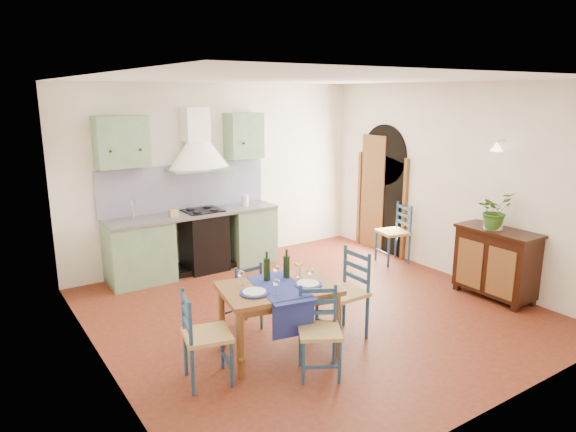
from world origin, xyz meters
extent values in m
plane|color=#421D0E|center=(0.00, 0.00, 0.00)|extent=(5.00, 5.00, 0.00)
cube|color=white|center=(0.00, 2.50, 1.40)|extent=(5.00, 0.04, 2.80)
cube|color=gray|center=(-1.45, 2.19, 0.44)|extent=(0.90, 0.60, 0.88)
cube|color=gray|center=(0.35, 2.19, 0.44)|extent=(0.70, 0.60, 0.88)
cube|color=black|center=(-0.45, 2.19, 0.44)|extent=(0.60, 0.58, 0.88)
cube|color=slate|center=(-0.60, 2.19, 0.90)|extent=(2.60, 0.64, 0.04)
cube|color=silver|center=(-1.45, 2.19, 0.90)|extent=(0.45, 0.40, 0.03)
cylinder|color=silver|center=(-1.45, 2.37, 1.05)|extent=(0.02, 0.02, 0.26)
cube|color=black|center=(-0.45, 2.19, 0.93)|extent=(0.55, 0.48, 0.02)
cube|color=black|center=(-0.60, 2.24, 0.04)|extent=(2.60, 0.50, 0.08)
cube|color=#090B50|center=(-0.60, 2.46, 1.26)|extent=(2.65, 0.05, 0.68)
cube|color=gray|center=(-1.55, 2.32, 2.00)|extent=(0.70, 0.34, 0.70)
cube|color=gray|center=(0.35, 2.32, 2.00)|extent=(0.55, 0.34, 0.70)
cone|color=white|center=(-0.45, 2.25, 1.75)|extent=(0.96, 0.96, 0.40)
cube|color=white|center=(-0.45, 2.34, 2.20)|extent=(0.36, 0.30, 0.50)
cube|color=white|center=(2.50, 0.00, 1.40)|extent=(0.04, 5.00, 2.80)
cube|color=black|center=(2.48, 1.40, 0.82)|extent=(0.03, 1.00, 1.65)
cylinder|color=black|center=(2.48, 1.40, 1.65)|extent=(0.03, 1.00, 1.00)
cube|color=brown|center=(2.46, 0.86, 0.82)|extent=(0.06, 0.06, 1.65)
cube|color=brown|center=(2.46, 1.94, 0.82)|extent=(0.06, 0.06, 1.65)
cube|color=brown|center=(2.47, 1.62, 0.98)|extent=(0.04, 0.55, 1.96)
cylinder|color=silver|center=(2.44, -0.77, 2.05)|extent=(0.15, 0.04, 0.04)
cone|color=#FFEDC6|center=(2.34, -0.77, 1.98)|extent=(0.16, 0.16, 0.12)
cube|color=white|center=(-2.50, 0.00, 1.40)|extent=(0.04, 5.00, 2.80)
cube|color=silver|center=(0.00, 0.00, 2.80)|extent=(5.00, 5.00, 0.01)
cube|color=brown|center=(-0.92, -0.65, 0.71)|extent=(1.28, 0.98, 0.05)
cube|color=brown|center=(-0.92, -0.65, 0.64)|extent=(1.15, 0.84, 0.08)
cylinder|color=brown|center=(-1.49, -0.86, 0.34)|extent=(0.07, 0.07, 0.68)
cylinder|color=brown|center=(-1.37, -0.24, 0.34)|extent=(0.07, 0.07, 0.68)
cylinder|color=brown|center=(-0.48, -1.06, 0.34)|extent=(0.07, 0.07, 0.68)
cylinder|color=brown|center=(-0.36, -0.43, 0.34)|extent=(0.07, 0.07, 0.68)
cube|color=navy|center=(-0.93, -0.70, 0.74)|extent=(0.59, 0.94, 0.01)
cube|color=navy|center=(-1.00, -1.04, 0.55)|extent=(0.43, 0.10, 0.38)
cylinder|color=navy|center=(-1.23, -0.69, 0.75)|extent=(0.29, 0.29, 0.01)
cylinder|color=silver|center=(-1.23, -0.69, 0.76)|extent=(0.23, 0.23, 0.01)
cylinder|color=navy|center=(-0.66, -0.80, 0.75)|extent=(0.29, 0.29, 0.01)
cylinder|color=silver|center=(-0.66, -0.80, 0.76)|extent=(0.23, 0.23, 0.01)
cylinder|color=black|center=(-0.93, -0.45, 0.89)|extent=(0.07, 0.07, 0.32)
cylinder|color=black|center=(-0.72, -0.49, 0.89)|extent=(0.07, 0.07, 0.32)
cylinder|color=white|center=(-0.61, -0.56, 0.79)|extent=(0.05, 0.05, 0.10)
sphere|color=yellow|center=(-0.61, -0.56, 0.88)|extent=(0.10, 0.10, 0.10)
cylinder|color=navy|center=(-1.06, -1.28, 0.22)|extent=(0.03, 0.03, 0.43)
cylinder|color=navy|center=(-0.89, -0.99, 0.42)|extent=(0.03, 0.03, 0.85)
cylinder|color=navy|center=(-0.77, -1.46, 0.22)|extent=(0.03, 0.03, 0.43)
cylinder|color=navy|center=(-0.59, -1.16, 0.42)|extent=(0.03, 0.03, 0.85)
cube|color=tan|center=(-0.83, -1.22, 0.45)|extent=(0.54, 0.54, 0.04)
cube|color=navy|center=(-0.74, -1.08, 0.57)|extent=(0.32, 0.20, 0.04)
cube|color=navy|center=(-0.74, -1.08, 0.68)|extent=(0.32, 0.20, 0.04)
cube|color=navy|center=(-0.74, -1.08, 0.79)|extent=(0.32, 0.20, 0.04)
cube|color=navy|center=(-0.91, -1.37, 0.17)|extent=(0.31, 0.20, 0.02)
cylinder|color=navy|center=(-0.81, 0.24, 0.21)|extent=(0.03, 0.03, 0.42)
cylinder|color=navy|center=(-0.79, -0.08, 0.41)|extent=(0.03, 0.03, 0.81)
cylinder|color=navy|center=(-1.14, 0.22, 0.21)|extent=(0.03, 0.03, 0.42)
cylinder|color=navy|center=(-1.12, -0.11, 0.41)|extent=(0.03, 0.03, 0.81)
cube|color=tan|center=(-0.97, 0.07, 0.43)|extent=(0.40, 0.40, 0.04)
cube|color=navy|center=(-0.95, -0.10, 0.54)|extent=(0.34, 0.05, 0.04)
cube|color=navy|center=(-0.95, -0.10, 0.65)|extent=(0.34, 0.05, 0.04)
cube|color=navy|center=(-0.95, -0.10, 0.76)|extent=(0.34, 0.05, 0.04)
cube|color=navy|center=(-0.98, 0.23, 0.16)|extent=(0.33, 0.05, 0.02)
cylinder|color=navy|center=(-1.63, -0.96, 0.23)|extent=(0.04, 0.04, 0.46)
cylinder|color=navy|center=(-1.98, -0.88, 0.45)|extent=(0.04, 0.04, 0.90)
cylinder|color=navy|center=(-1.55, -0.61, 0.23)|extent=(0.04, 0.04, 0.46)
cylinder|color=navy|center=(-1.90, -0.53, 0.45)|extent=(0.04, 0.04, 0.90)
cube|color=tan|center=(-1.77, -0.75, 0.47)|extent=(0.50, 0.50, 0.04)
cube|color=navy|center=(-1.94, -0.71, 0.60)|extent=(0.11, 0.38, 0.04)
cube|color=navy|center=(-1.94, -0.71, 0.72)|extent=(0.11, 0.38, 0.04)
cube|color=navy|center=(-1.94, -0.71, 0.84)|extent=(0.11, 0.38, 0.04)
cube|color=navy|center=(-1.59, -0.79, 0.18)|extent=(0.11, 0.36, 0.02)
cylinder|color=navy|center=(-0.33, -0.53, 0.25)|extent=(0.04, 0.04, 0.50)
cylinder|color=navy|center=(0.06, -0.53, 0.49)|extent=(0.04, 0.04, 0.98)
cylinder|color=navy|center=(-0.33, -0.92, 0.25)|extent=(0.04, 0.04, 0.50)
cylinder|color=navy|center=(0.06, -0.92, 0.49)|extent=(0.04, 0.04, 0.98)
cube|color=tan|center=(-0.14, -0.73, 0.52)|extent=(0.46, 0.46, 0.04)
cube|color=navy|center=(0.06, -0.73, 0.66)|extent=(0.03, 0.41, 0.05)
cube|color=navy|center=(0.06, -0.73, 0.79)|extent=(0.03, 0.41, 0.05)
cube|color=navy|center=(0.06, -0.73, 0.92)|extent=(0.03, 0.41, 0.05)
cube|color=navy|center=(-0.33, -0.73, 0.20)|extent=(0.03, 0.39, 0.03)
cylinder|color=navy|center=(2.06, 1.06, 0.24)|extent=(0.04, 0.04, 0.48)
cylinder|color=navy|center=(2.42, 0.98, 0.47)|extent=(0.04, 0.04, 0.94)
cylinder|color=navy|center=(1.98, 0.69, 0.24)|extent=(0.04, 0.04, 0.48)
cylinder|color=navy|center=(2.34, 0.61, 0.47)|extent=(0.04, 0.04, 0.94)
cube|color=tan|center=(2.20, 0.83, 0.50)|extent=(0.52, 0.52, 0.04)
cube|color=navy|center=(2.38, 0.79, 0.63)|extent=(0.11, 0.39, 0.05)
cube|color=navy|center=(2.38, 0.79, 0.75)|extent=(0.11, 0.39, 0.05)
cube|color=navy|center=(2.38, 0.79, 0.88)|extent=(0.11, 0.39, 0.05)
cube|color=navy|center=(2.02, 0.87, 0.19)|extent=(0.11, 0.37, 0.03)
cube|color=black|center=(2.27, -0.97, 0.49)|extent=(0.45, 1.00, 0.82)
cube|color=black|center=(2.27, -0.97, 0.92)|extent=(0.50, 1.05, 0.04)
cube|color=brown|center=(2.04, -1.20, 0.45)|extent=(0.02, 0.38, 0.63)
cube|color=brown|center=(2.04, -0.74, 0.45)|extent=(0.02, 0.38, 0.63)
cube|color=black|center=(2.09, -1.41, 0.04)|extent=(0.08, 0.08, 0.08)
cube|color=black|center=(2.09, -0.53, 0.04)|extent=(0.08, 0.08, 0.08)
cube|color=black|center=(2.44, -1.41, 0.04)|extent=(0.08, 0.08, 0.08)
cube|color=black|center=(2.44, -0.53, 0.04)|extent=(0.08, 0.08, 0.08)
imported|color=#2D581A|center=(2.23, -0.91, 1.18)|extent=(0.46, 0.40, 0.48)
camera|label=1|loc=(-3.56, -4.78, 2.65)|focal=32.00mm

